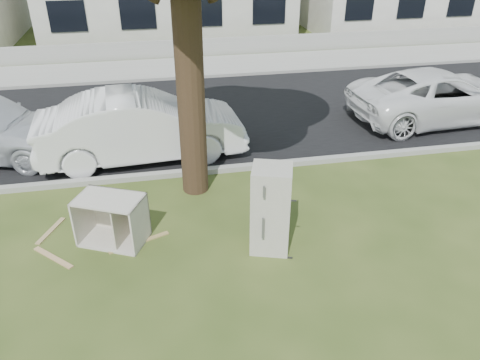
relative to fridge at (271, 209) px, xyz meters
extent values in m
plane|color=#334418|center=(-0.64, 0.45, -0.78)|extent=(120.00, 120.00, 0.00)
cube|color=black|center=(-0.64, 6.45, -0.78)|extent=(120.00, 7.00, 0.01)
cube|color=gray|center=(-0.64, 2.90, -0.78)|extent=(120.00, 0.18, 0.12)
cube|color=gray|center=(-0.64, 10.00, -0.78)|extent=(120.00, 0.18, 0.12)
cube|color=gray|center=(-0.64, 11.45, -0.78)|extent=(120.00, 2.80, 0.01)
cube|color=gray|center=(-0.64, 13.05, -0.43)|extent=(120.00, 0.15, 0.70)
cylinder|color=black|center=(-1.04, 2.25, 1.82)|extent=(0.54, 0.54, 5.20)
cube|color=beige|center=(0.00, 0.00, 0.00)|extent=(0.80, 0.77, 1.57)
cube|color=silver|center=(-2.67, 0.72, -0.34)|extent=(1.32, 1.12, 0.88)
cube|color=#A0864D|center=(-2.24, 0.56, -0.77)|extent=(1.07, 0.49, 0.02)
cube|color=tan|center=(-3.68, 0.40, -0.77)|extent=(0.74, 0.74, 0.02)
cube|color=#A2885A|center=(-3.84, 1.23, -0.77)|extent=(0.43, 0.81, 0.02)
imported|color=silver|center=(-2.08, 4.01, 0.00)|extent=(4.88, 1.98, 1.57)
imported|color=white|center=(6.11, 4.84, -0.08)|extent=(5.17, 2.62, 1.40)
camera|label=1|loc=(-1.78, -6.35, 4.28)|focal=35.00mm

